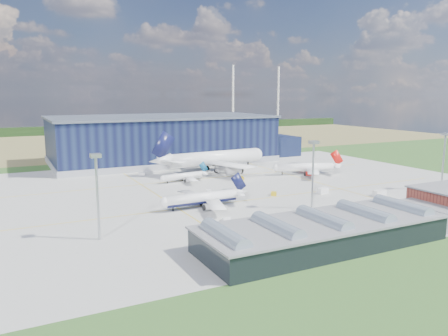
% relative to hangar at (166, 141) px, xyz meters
% --- Properties ---
extents(ground, '(600.00, 600.00, 0.00)m').
position_rel_hangar_xyz_m(ground, '(-2.81, -94.80, -11.62)').
color(ground, '#294E1D').
rests_on(ground, ground).
extents(apron, '(220.00, 160.00, 0.08)m').
position_rel_hangar_xyz_m(apron, '(-2.81, -84.80, -11.59)').
color(apron, '#A4A49F').
rests_on(apron, ground).
extents(farmland, '(600.00, 220.00, 0.01)m').
position_rel_hangar_xyz_m(farmland, '(-2.81, 125.20, -11.62)').
color(farmland, olive).
rests_on(farmland, ground).
extents(treeline, '(600.00, 8.00, 8.00)m').
position_rel_hangar_xyz_m(treeline, '(-2.81, 205.20, -7.62)').
color(treeline, black).
rests_on(treeline, ground).
extents(hangar, '(145.00, 62.00, 26.10)m').
position_rel_hangar_xyz_m(hangar, '(0.00, 0.00, 0.00)').
color(hangar, black).
rests_on(hangar, ground).
extents(glass_concourse, '(78.00, 23.00, 8.60)m').
position_rel_hangar_xyz_m(glass_concourse, '(-9.26, -154.80, -7.93)').
color(glass_concourse, black).
rests_on(glass_concourse, ground).
extents(light_mast_west, '(2.60, 2.60, 23.00)m').
position_rel_hangar_xyz_m(light_mast_west, '(-62.81, -124.80, 3.82)').
color(light_mast_west, '#AFB2B6').
rests_on(light_mast_west, ground).
extents(light_mast_center, '(2.60, 2.60, 23.00)m').
position_rel_hangar_xyz_m(light_mast_center, '(7.19, -124.80, 3.82)').
color(light_mast_center, '#AFB2B6').
rests_on(light_mast_center, ground).
extents(light_mast_east, '(2.60, 2.60, 23.00)m').
position_rel_hangar_xyz_m(light_mast_east, '(72.19, -124.80, 3.82)').
color(light_mast_east, '#AFB2B6').
rests_on(light_mast_east, ground).
extents(airliner_navy, '(33.07, 32.36, 10.69)m').
position_rel_hangar_xyz_m(airliner_navy, '(-25.35, -106.80, -6.27)').
color(airliner_navy, white).
rests_on(airliner_navy, ground).
extents(airliner_red, '(45.30, 44.85, 11.52)m').
position_rel_hangar_xyz_m(airliner_red, '(43.78, -72.80, -5.86)').
color(airliner_red, white).
rests_on(airliner_red, ground).
extents(airliner_widebody, '(67.90, 66.63, 20.69)m').
position_rel_hangar_xyz_m(airliner_widebody, '(9.89, -44.28, -1.27)').
color(airliner_widebody, white).
rests_on(airliner_widebody, ground).
extents(airliner_regional, '(26.93, 26.47, 7.90)m').
position_rel_hangar_xyz_m(airliner_regional, '(-14.48, -62.15, -7.66)').
color(airliner_regional, white).
rests_on(airliner_regional, ground).
extents(gse_tug_b, '(3.44, 3.67, 1.32)m').
position_rel_hangar_xyz_m(gse_tug_b, '(6.74, -102.43, -10.95)').
color(gse_tug_b, gold).
rests_on(gse_tug_b, ground).
extents(gse_van_a, '(5.32, 2.52, 2.28)m').
position_rel_hangar_xyz_m(gse_van_a, '(42.03, -121.22, -10.48)').
color(gse_van_a, white).
rests_on(gse_van_a, ground).
extents(gse_cart_a, '(2.68, 3.36, 1.27)m').
position_rel_hangar_xyz_m(gse_cart_a, '(-13.73, -87.73, -10.98)').
color(gse_cart_a, white).
rests_on(gse_cart_a, ground).
extents(gse_tug_c, '(2.95, 3.78, 1.45)m').
position_rel_hangar_xyz_m(gse_tug_c, '(10.55, -69.80, -10.89)').
color(gse_tug_c, gold).
rests_on(gse_tug_c, ground).
extents(gse_cart_b, '(3.37, 2.81, 1.24)m').
position_rel_hangar_xyz_m(gse_cart_b, '(-26.19, -38.49, -10.99)').
color(gse_cart_b, white).
rests_on(gse_cart_b, ground).
extents(gse_van_c, '(5.08, 3.18, 2.27)m').
position_rel_hangar_xyz_m(gse_van_c, '(25.53, -108.26, -10.48)').
color(gse_van_c, white).
rests_on(gse_van_c, ground).
extents(airstair, '(2.82, 5.65, 3.47)m').
position_rel_hangar_xyz_m(airstair, '(-31.57, -136.70, -9.88)').
color(airstair, white).
rests_on(airstair, ground).
extents(car_a, '(3.39, 2.40, 1.07)m').
position_rel_hangar_xyz_m(car_a, '(24.28, -142.80, -11.08)').
color(car_a, '#99999E').
rests_on(car_a, ground).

